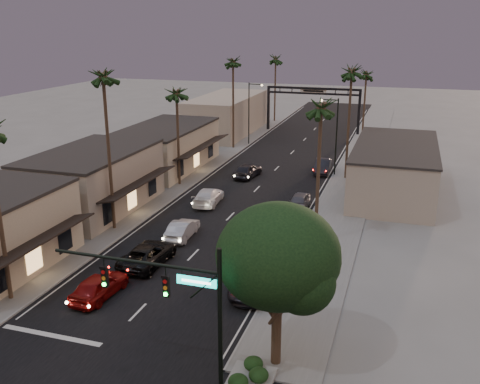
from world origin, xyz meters
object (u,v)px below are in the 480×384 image
Objects in this scene: palm_rc at (367,71)px; palm_far at (276,57)px; oncoming_pickup at (148,254)px; palm_lb at (103,72)px; curbside_black at (252,245)px; curbside_near at (257,277)px; palm_lc at (176,89)px; oncoming_silver at (182,229)px; oncoming_red at (99,286)px; arch at (313,98)px; streetlight_left at (251,108)px; streetlight_right at (334,130)px; palm_rb at (352,68)px; palm_ra at (322,102)px; traffic_signal at (181,298)px; corner_tree at (279,260)px; palm_ld at (233,59)px.

palm_far reaches higher than palm_rc.
palm_lb is at bearing -40.67° from oncoming_pickup.
curbside_near is at bearing -74.81° from curbside_black.
oncoming_silver is (6.42, -13.98, -9.72)m from palm_lc.
curbside_near is 1.32× the size of curbside_black.
oncoming_red reaches higher than oncoming_silver.
arch is 13.85m from streetlight_left.
palm_rc is 2.58× the size of oncoming_red.
arch is 3.16× the size of curbside_black.
streetlight_right is 18.66m from palm_lc.
palm_far is at bearing 116.43° from palm_rb.
palm_ra is 2.74× the size of curbside_black.
streetlight_left is 0.74× the size of palm_rc.
palm_lb reaches higher than curbside_black.
streetlight_left is at bearing -82.51° from oncoming_pickup.
palm_lc reaches higher than oncoming_red.
streetlight_left is at bearing 87.33° from palm_lb.
palm_far is (-13.99, 74.00, 6.36)m from traffic_signal.
palm_lc is 0.92× the size of palm_far.
oncoming_red is at bearing -77.99° from palm_lc.
palm_far is at bearing 107.38° from palm_ra.
palm_rc is at bearing 80.42° from curbside_black.
palm_lb is at bearing -60.61° from oncoming_red.
palm_lc is 2.53× the size of curbside_black.
streetlight_left reaches higher than traffic_signal.
oncoming_silver is at bearing -92.33° from oncoming_pickup.
arch is 1.69× the size of streetlight_right.
palm_lc is (-18.08, 28.55, 4.49)m from corner_tree.
streetlight_left is at bearing -119.97° from arch.
palm_rc is (17.20, 28.00, 0.00)m from palm_lc.
palm_far is (0.30, 23.00, -0.97)m from palm_ld.
corner_tree is at bearing -86.11° from streetlight_right.
streetlight_left reaches higher than arch.
oncoming_silver is (-11.66, 14.57, -5.23)m from corner_tree.
palm_far is at bearing 100.70° from traffic_signal.
palm_ld is 2.23× the size of curbside_near.
oncoming_red is 0.98× the size of curbside_black.
arch is 1.15× the size of palm_far.
oncoming_pickup is at bearing -146.15° from palm_ra.
corner_tree reaches higher than oncoming_red.
palm_lb reaches higher than streetlight_right.
curbside_black is (12.59, -57.40, -10.75)m from palm_far.
streetlight_left is 0.63× the size of palm_rb.
traffic_signal is 1.77× the size of curbside_black.
oncoming_silver reaches higher than curbside_black.
palm_ra is 2.79× the size of oncoming_red.
curbside_near is (14.50, -62.90, -10.56)m from palm_far.
palm_rb is at bearing -71.70° from arch.
corner_tree is 1.54× the size of oncoming_pickup.
curbside_near is at bearing -105.10° from palm_ra.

